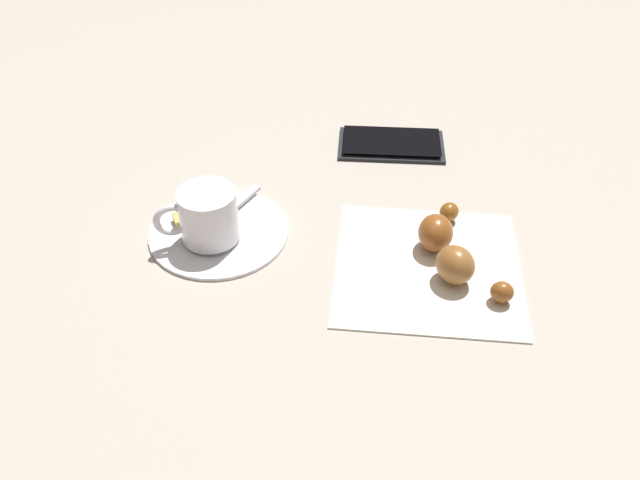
{
  "coord_description": "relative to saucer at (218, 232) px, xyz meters",
  "views": [
    {
      "loc": [
        -0.18,
        0.5,
        0.47
      ],
      "look_at": [
        -0.01,
        -0.01,
        0.01
      ],
      "focal_mm": 38.43,
      "sensor_mm": 36.0,
      "label": 1
    }
  ],
  "objects": [
    {
      "name": "ground_plane",
      "position": [
        -0.1,
        -0.0,
        -0.0
      ],
      "size": [
        1.8,
        1.8,
        0.0
      ],
      "primitive_type": "plane",
      "color": "#ABA296"
    },
    {
      "name": "saucer",
      "position": [
        0.0,
        0.0,
        0.0
      ],
      "size": [
        0.15,
        0.15,
        0.01
      ],
      "primitive_type": "cylinder",
      "color": "white",
      "rests_on": "ground"
    },
    {
      "name": "croissant",
      "position": [
        -0.24,
        -0.03,
        0.02
      ],
      "size": [
        0.11,
        0.13,
        0.04
      ],
      "color": "brown",
      "rests_on": "napkin"
    },
    {
      "name": "napkin",
      "position": [
        -0.22,
        -0.02,
        -0.0
      ],
      "size": [
        0.22,
        0.22,
        0.0
      ],
      "primitive_type": "cube",
      "rotation": [
        0.0,
        0.0,
        0.22
      ],
      "color": "white",
      "rests_on": "ground"
    },
    {
      "name": "cell_phone",
      "position": [
        -0.13,
        -0.23,
        0.0
      ],
      "size": [
        0.15,
        0.1,
        0.01
      ],
      "color": "black",
      "rests_on": "ground"
    },
    {
      "name": "sugar_packet",
      "position": [
        0.02,
        -0.02,
        0.01
      ],
      "size": [
        0.06,
        0.06,
        0.01
      ],
      "primitive_type": "cube",
      "rotation": [
        0.0,
        0.0,
        6.99
      ],
      "color": "tan",
      "rests_on": "saucer"
    },
    {
      "name": "espresso_cup",
      "position": [
        0.0,
        0.01,
        0.03
      ],
      "size": [
        0.08,
        0.06,
        0.06
      ],
      "color": "white",
      "rests_on": "saucer"
    },
    {
      "name": "teaspoon",
      "position": [
        0.01,
        -0.0,
        0.01
      ],
      "size": [
        0.04,
        0.12,
        0.01
      ],
      "color": "silver",
      "rests_on": "saucer"
    }
  ]
}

